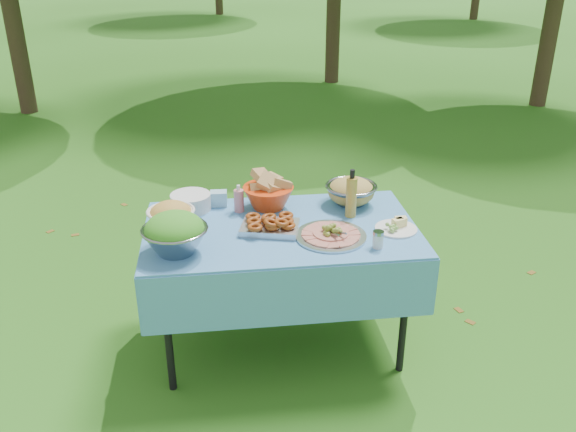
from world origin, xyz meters
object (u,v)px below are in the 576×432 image
Objects in this scene: picnic_table at (282,288)px; oil_bottle at (351,193)px; plate_stack at (191,202)px; charcuterie_platter at (331,230)px; bread_bowl at (268,192)px; salad_bowl at (175,233)px; pasta_bowl_steel at (351,191)px.

oil_bottle is at bearing 13.60° from picnic_table.
plate_stack is 0.83× the size of oil_bottle.
picnic_table is 0.51m from charcuterie_platter.
bread_bowl is (0.44, -0.03, 0.05)m from plate_stack.
picnic_table is 4.53× the size of salad_bowl.
salad_bowl is 1.10m from pasta_bowl_steel.
picnic_table is 6.37× the size of plate_stack.
charcuterie_platter is (0.29, -0.42, -0.05)m from bread_bowl.
oil_bottle reaches higher than charcuterie_platter.
salad_bowl is 0.86× the size of charcuterie_platter.
salad_bowl is 0.70m from bread_bowl.
bread_bowl is 0.99× the size of pasta_bowl_steel.
picnic_table is 0.76m from salad_bowl.
salad_bowl reaches higher than picnic_table.
oil_bottle is at bearing 18.06° from salad_bowl.
pasta_bowl_steel is (0.48, -0.00, -0.02)m from bread_bowl.
pasta_bowl_steel is 0.46m from charcuterie_platter.
salad_bowl is 1.09× the size of pasta_bowl_steel.
pasta_bowl_steel is 0.79× the size of charcuterie_platter.
oil_bottle is at bearing 56.89° from charcuterie_platter.
bread_bowl is at bearing 43.82° from salad_bowl.
oil_bottle is at bearing -21.69° from bread_bowl.
salad_bowl reaches higher than plate_stack.
picnic_table is 0.71m from plate_stack.
oil_bottle is (0.89, -0.20, 0.09)m from plate_stack.
bread_bowl is at bearing 124.30° from charcuterie_platter.
salad_bowl is at bearing -175.12° from charcuterie_platter.
salad_bowl is at bearing -161.94° from oil_bottle.
oil_bottle is at bearing -12.96° from plate_stack.
salad_bowl is at bearing -158.81° from picnic_table.
bread_bowl is 0.51m from charcuterie_platter.
salad_bowl is 0.52m from plate_stack.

